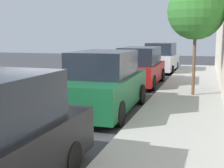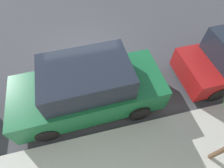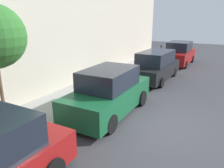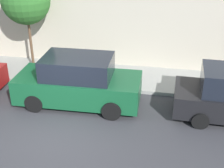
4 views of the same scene
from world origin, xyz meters
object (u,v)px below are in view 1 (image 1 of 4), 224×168
parked_suv_third (104,84)px  parked_suv_fifth (161,58)px  parked_minivan_fourth (140,67)px  street_tree (196,11)px

parked_suv_third → parked_suv_fifth: size_ratio=1.00×
parked_minivan_fourth → parked_suv_fifth: size_ratio=1.02×
parked_minivan_fourth → parked_suv_fifth: bearing=88.3°
parked_suv_third → parked_minivan_fourth: size_ratio=0.98×
parked_suv_third → parked_suv_fifth: 11.94m
parked_suv_third → parked_minivan_fourth: (-0.03, 5.91, -0.01)m
parked_suv_third → street_tree: bearing=48.9°
parked_suv_third → street_tree: street_tree is taller
parked_minivan_fourth → parked_suv_fifth: (0.18, 6.03, 0.01)m
parked_suv_fifth → street_tree: street_tree is taller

